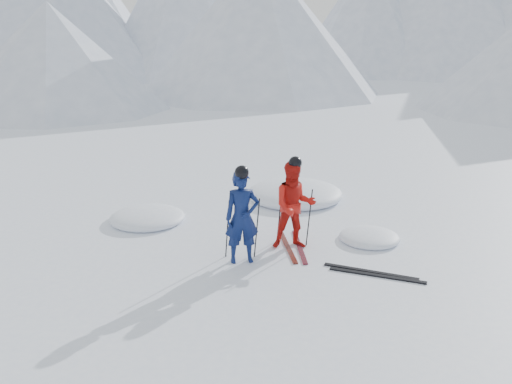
{
  "coord_description": "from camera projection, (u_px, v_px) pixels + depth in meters",
  "views": [
    {
      "loc": [
        -0.64,
        -9.7,
        4.23
      ],
      "look_at": [
        -1.65,
        0.5,
        1.1
      ],
      "focal_mm": 38.0,
      "sensor_mm": 36.0,
      "label": 1
    }
  ],
  "objects": [
    {
      "name": "skier_blue",
      "position": [
        242.0,
        217.0,
        9.95
      ],
      "size": [
        0.73,
        0.58,
        1.75
      ],
      "primitive_type": "imported",
      "rotation": [
        0.0,
        0.0,
        0.29
      ],
      "color": "#0C194A",
      "rests_on": "ground"
    },
    {
      "name": "pole_blue_left",
      "position": [
        227.0,
        229.0,
        10.21
      ],
      "size": [
        0.12,
        0.08,
        1.16
      ],
      "primitive_type": "cylinder",
      "rotation": [
        0.05,
        0.08,
        0.0
      ],
      "color": "black",
      "rests_on": "ground"
    },
    {
      "name": "ski_worn_left",
      "position": [
        287.0,
        246.0,
        10.87
      ],
      "size": [
        0.47,
        1.68,
        0.03
      ],
      "primitive_type": "cube",
      "rotation": [
        0.0,
        0.0,
        0.23
      ],
      "color": "black",
      "rests_on": "ground"
    },
    {
      "name": "ski_worn_right",
      "position": [
        299.0,
        247.0,
        10.84
      ],
      "size": [
        0.36,
        1.69,
        0.03
      ],
      "primitive_type": "cube",
      "rotation": [
        0.0,
        0.0,
        0.16
      ],
      "color": "black",
      "rests_on": "ground"
    },
    {
      "name": "ski_loose_a",
      "position": [
        370.0,
        272.0,
        9.73
      ],
      "size": [
        1.65,
        0.58,
        0.03
      ],
      "primitive_type": "cube",
      "rotation": [
        0.0,
        0.0,
        1.27
      ],
      "color": "black",
      "rests_on": "ground"
    },
    {
      "name": "pole_red_left",
      "position": [
        280.0,
        215.0,
        10.95
      ],
      "size": [
        0.12,
        0.09,
        1.17
      ],
      "primitive_type": "cylinder",
      "rotation": [
        0.06,
        0.08,
        0.0
      ],
      "color": "black",
      "rests_on": "ground"
    },
    {
      "name": "pole_red_right",
      "position": [
        309.0,
        218.0,
        10.8
      ],
      "size": [
        0.12,
        0.08,
        1.17
      ],
      "primitive_type": "cylinder",
      "rotation": [
        -0.05,
        0.08,
        0.0
      ],
      "color": "black",
      "rests_on": "ground"
    },
    {
      "name": "snow_lumps",
      "position": [
        269.0,
        206.0,
        13.36
      ],
      "size": [
        6.38,
        4.59,
        0.54
      ],
      "color": "white",
      "rests_on": "ground"
    },
    {
      "name": "ground",
      "position": [
        339.0,
        257.0,
        10.41
      ],
      "size": [
        160.0,
        160.0,
        0.0
      ],
      "primitive_type": "plane",
      "color": "white",
      "rests_on": "ground"
    },
    {
      "name": "ski_loose_b",
      "position": [
        377.0,
        276.0,
        9.58
      ],
      "size": [
        1.67,
        0.53,
        0.03
      ],
      "primitive_type": "cube",
      "rotation": [
        0.0,
        0.0,
        1.31
      ],
      "color": "black",
      "rests_on": "ground"
    },
    {
      "name": "skier_red",
      "position": [
        294.0,
        206.0,
        10.6
      ],
      "size": [
        0.97,
        0.82,
        1.76
      ],
      "primitive_type": "imported",
      "rotation": [
        0.0,
        0.0,
        0.19
      ],
      "color": "red",
      "rests_on": "ground"
    },
    {
      "name": "pole_blue_right",
      "position": [
        257.0,
        228.0,
        10.25
      ],
      "size": [
        0.12,
        0.07,
        1.16
      ],
      "primitive_type": "cylinder",
      "rotation": [
        -0.04,
        0.08,
        0.0
      ],
      "color": "black",
      "rests_on": "ground"
    }
  ]
}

